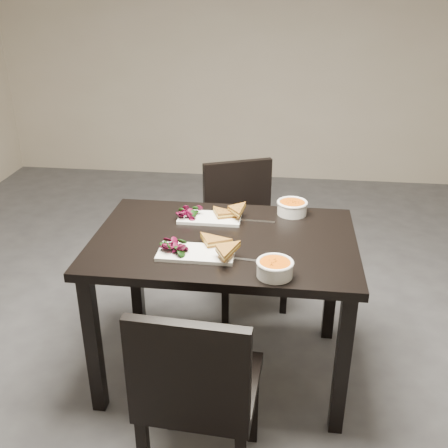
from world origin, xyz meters
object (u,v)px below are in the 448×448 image
object	(u,v)px
soup_bowl_far	(292,207)
plate_near	(196,253)
chair_near	(196,389)
soup_bowl_near	(275,267)
table	(224,257)
plate_far	(210,218)
chair_far	(243,225)

from	to	relation	value
soup_bowl_far	plate_near	bearing A→B (deg)	-129.71
chair_near	soup_bowl_near	world-z (taller)	chair_near
table	soup_bowl_far	distance (m)	0.46
table	plate_far	size ratio (longest dim) A/B	3.95
chair_far	plate_near	size ratio (longest dim) A/B	2.60
table	plate_far	xyz separation A→B (m)	(-0.09, 0.19, 0.11)
chair_near	plate_far	size ratio (longest dim) A/B	2.80
plate_far	soup_bowl_far	bearing A→B (deg)	16.60
table	soup_bowl_near	bearing A→B (deg)	-52.08
chair_far	soup_bowl_near	size ratio (longest dim) A/B	5.68
chair_far	plate_far	xyz separation A→B (m)	(-0.12, -0.52, 0.27)
chair_far	plate_far	size ratio (longest dim) A/B	2.80
plate_near	soup_bowl_far	size ratio (longest dim) A/B	2.13
plate_near	plate_far	size ratio (longest dim) A/B	1.08
chair_near	soup_bowl_far	world-z (taller)	chair_near
plate_near	table	bearing A→B (deg)	60.87
plate_near	plate_far	bearing A→B (deg)	89.38
chair_near	chair_far	xyz separation A→B (m)	(0.04, 1.40, 0.00)
chair_far	plate_near	distance (m)	0.93
table	soup_bowl_far	xyz separation A→B (m)	(0.31, 0.31, 0.14)
table	soup_bowl_near	xyz separation A→B (m)	(0.24, -0.31, 0.14)
table	soup_bowl_near	distance (m)	0.42
soup_bowl_near	plate_far	world-z (taller)	soup_bowl_near
table	chair_far	size ratio (longest dim) A/B	1.41
plate_near	soup_bowl_far	world-z (taller)	soup_bowl_far
plate_near	plate_far	xyz separation A→B (m)	(0.00, 0.37, -0.00)
chair_far	soup_bowl_near	distance (m)	1.08
chair_near	plate_near	distance (m)	0.59
plate_far	soup_bowl_near	bearing A→B (deg)	-56.21
chair_near	chair_far	size ratio (longest dim) A/B	1.00
table	soup_bowl_far	bearing A→B (deg)	45.43
soup_bowl_far	chair_far	bearing A→B (deg)	125.13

